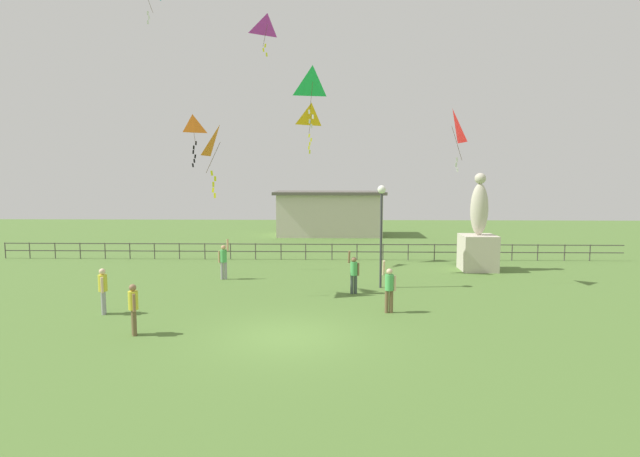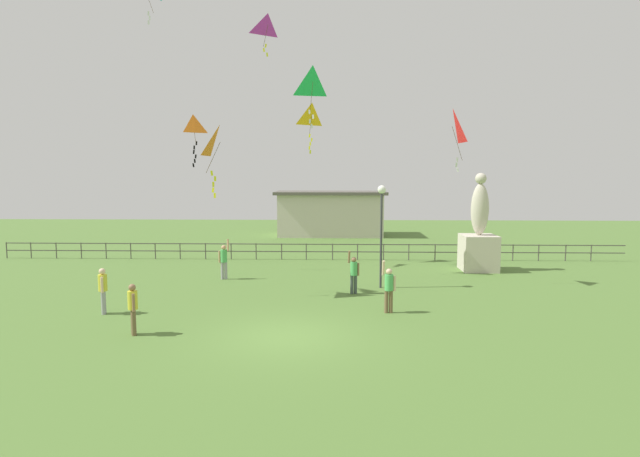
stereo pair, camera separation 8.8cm
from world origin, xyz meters
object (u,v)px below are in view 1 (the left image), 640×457
lamppost (381,214)px  person_4 (103,288)px  statue_monument (478,241)px  kite_1 (312,115)px  person_0 (354,272)px  kite_4 (267,25)px  kite_7 (452,128)px  person_2 (224,259)px  person_1 (389,287)px  person_3 (133,306)px  kite_0 (193,127)px  kite_8 (220,145)px  kite_2 (313,83)px

lamppost → person_4: lamppost is taller
statue_monument → lamppost: 7.06m
person_4 → kite_1: kite_1 is taller
person_0 → kite_4: kite_4 is taller
kite_1 → kite_7: bearing=-40.6°
person_2 → kite_7: 11.97m
statue_monument → person_4: 17.87m
statue_monument → person_1: bearing=-123.6°
statue_monument → kite_4: (-10.86, 0.64, 10.97)m
person_2 → person_4: person_2 is taller
kite_4 → person_3: bearing=-103.3°
person_1 → kite_1: bearing=107.6°
kite_0 → kite_7: bearing=-14.4°
statue_monument → person_0: size_ratio=2.77×
person_2 → lamppost: bearing=-12.4°
person_0 → kite_7: kite_7 is taller
statue_monument → lamppost: (-5.40, -4.22, 1.70)m
kite_7 → kite_8: kite_7 is taller
person_3 → kite_8: 7.24m
person_3 → kite_4: bearing=76.7°
person_3 → kite_0: kite_0 is taller
person_3 → person_4: bearing=131.1°
statue_monument → kite_7: 6.90m
kite_1 → person_2: bearing=-131.8°
person_4 → kite_7: size_ratio=0.61×
person_2 → kite_2: bearing=7.3°
statue_monument → kite_1: kite_1 is taller
person_3 → kite_7: bearing=33.2°
statue_monument → kite_4: bearing=176.6°
person_0 → kite_0: size_ratio=0.69×
person_4 → person_0: bearing=20.3°
person_0 → person_1: 3.09m
kite_1 → kite_0: bearing=-158.7°
lamppost → person_1: bearing=-91.1°
person_1 → kite_2: size_ratio=0.70×
person_1 → person_3: (-8.13, -2.74, -0.03)m
kite_7 → kite_8: (-9.58, -2.59, -0.87)m
person_2 → kite_4: 12.14m
lamppost → kite_1: (-3.27, 6.04, 4.88)m
person_0 → kite_1: (-2.05, 7.19, 7.22)m
statue_monument → kite_2: (-8.45, -2.09, 7.60)m
person_0 → person_3: size_ratio=1.13×
lamppost → kite_1: kite_1 is taller
person_3 → kite_4: size_ratio=0.79×
kite_1 → kite_2: size_ratio=1.00×
kite_8 → person_1: bearing=-17.6°
person_0 → person_3: bearing=-141.2°
kite_2 → kite_7: kite_2 is taller
person_0 → kite_2: kite_2 is taller
person_1 → kite_1: kite_1 is taller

